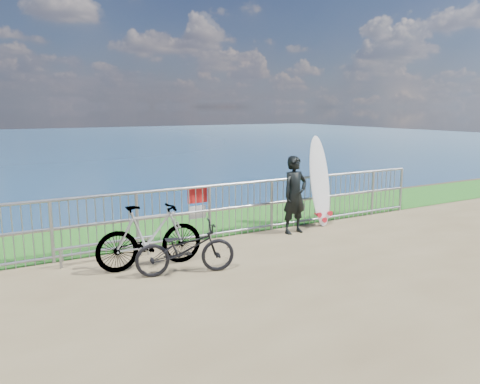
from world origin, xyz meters
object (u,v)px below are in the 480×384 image
surfer (295,195)px  surfboard (320,184)px  bicycle_near (185,249)px  bicycle_far (150,236)px

surfer → surfboard: (0.90, 0.28, 0.11)m
bicycle_near → bicycle_far: bicycle_far is taller
surfer → surfboard: bearing=12.2°
surfer → surfboard: surfboard is taller
surfboard → bicycle_far: surfboard is taller
surfboard → bicycle_near: 4.20m
bicycle_far → surfboard: bearing=-76.0°
bicycle_near → bicycle_far: 0.70m
surfer → bicycle_near: (-3.01, -1.18, -0.41)m
surfer → bicycle_far: surfer is taller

